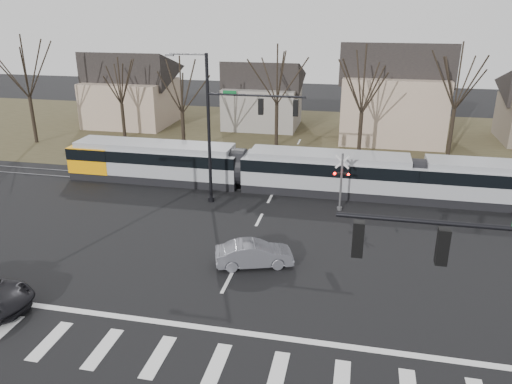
# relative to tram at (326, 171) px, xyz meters

# --- Properties ---
(ground) EXTENTS (140.00, 140.00, 0.00)m
(ground) POSITION_rel_tram_xyz_m (-3.73, -16.00, -1.65)
(ground) COLOR black
(grass_verge) EXTENTS (140.00, 28.00, 0.01)m
(grass_verge) POSITION_rel_tram_xyz_m (-3.73, 16.00, -1.65)
(grass_verge) COLOR #38331E
(grass_verge) RESTS_ON ground
(crosswalk) EXTENTS (27.00, 2.60, 0.01)m
(crosswalk) POSITION_rel_tram_xyz_m (-3.73, -20.00, -1.65)
(crosswalk) COLOR silver
(crosswalk) RESTS_ON ground
(stop_line) EXTENTS (28.00, 0.35, 0.01)m
(stop_line) POSITION_rel_tram_xyz_m (-3.73, -17.80, -1.65)
(stop_line) COLOR silver
(stop_line) RESTS_ON ground
(lane_dashes) EXTENTS (0.18, 30.00, 0.01)m
(lane_dashes) POSITION_rel_tram_xyz_m (-3.73, -0.00, -1.65)
(lane_dashes) COLOR silver
(lane_dashes) RESTS_ON ground
(rail_pair) EXTENTS (90.00, 1.52, 0.06)m
(rail_pair) POSITION_rel_tram_xyz_m (-3.73, -0.20, -1.62)
(rail_pair) COLOR #59595E
(rail_pair) RESTS_ON ground
(tram) EXTENTS (40.06, 2.97, 3.04)m
(tram) POSITION_rel_tram_xyz_m (0.00, 0.00, 0.00)
(tram) COLOR gray
(tram) RESTS_ON ground
(sedan) EXTENTS (3.93, 4.99, 1.36)m
(sedan) POSITION_rel_tram_xyz_m (-2.77, -11.95, -0.98)
(sedan) COLOR #5B5C64
(sedan) RESTS_ON ground
(signal_pole_near_right) EXTENTS (6.72, 0.44, 8.00)m
(signal_pole_near_right) POSITION_rel_tram_xyz_m (6.39, -22.00, 3.51)
(signal_pole_near_right) COLOR black
(signal_pole_near_right) RESTS_ON ground
(signal_pole_far) EXTENTS (9.28, 0.44, 10.20)m
(signal_pole_far) POSITION_rel_tram_xyz_m (-6.13, -3.50, 4.04)
(signal_pole_far) COLOR black
(signal_pole_far) RESTS_ON ground
(rail_crossing_signal) EXTENTS (1.08, 0.36, 4.00)m
(rail_crossing_signal) POSITION_rel_tram_xyz_m (1.27, -3.21, 0.23)
(rail_crossing_signal) COLOR #59595B
(rail_crossing_signal) RESTS_ON ground
(tree_row) EXTENTS (59.20, 7.20, 10.00)m
(tree_row) POSITION_rel_tram_xyz_m (-1.73, 10.00, 3.35)
(tree_row) COLOR black
(tree_row) RESTS_ON ground
(house_a) EXTENTS (9.72, 8.64, 8.60)m
(house_a) POSITION_rel_tram_xyz_m (-23.73, 18.00, 2.81)
(house_a) COLOR tan
(house_a) RESTS_ON ground
(house_b) EXTENTS (8.64, 7.56, 7.65)m
(house_b) POSITION_rel_tram_xyz_m (-8.73, 20.00, 2.31)
(house_b) COLOR gray
(house_b) RESTS_ON ground
(house_c) EXTENTS (10.80, 8.64, 10.10)m
(house_c) POSITION_rel_tram_xyz_m (5.27, 17.00, 3.58)
(house_c) COLOR tan
(house_c) RESTS_ON ground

